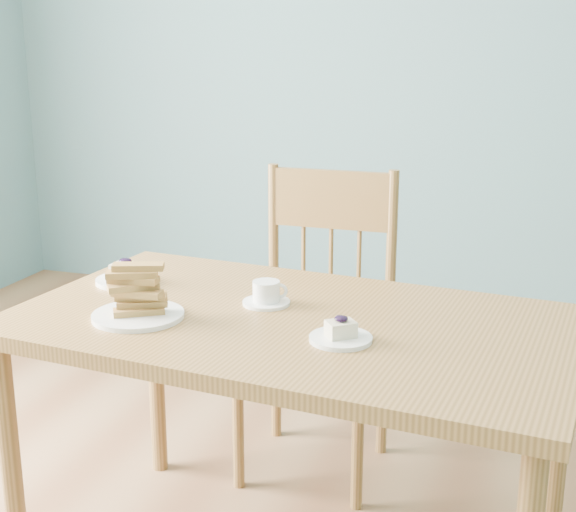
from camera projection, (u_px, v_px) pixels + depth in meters
The scene contains 7 objects.
room at pixel (343, 44), 1.47m from camera, with size 5.01×5.01×2.71m.
dining_table at pixel (292, 345), 1.93m from camera, with size 1.40×0.89×0.71m.
dining_chair at pixel (318, 322), 2.54m from camera, with size 0.44×0.42×0.96m.
cheesecake_plate_near at pixel (341, 334), 1.76m from camera, with size 0.14×0.14×0.06m.
cheesecake_plate_far at pixel (126, 276), 2.18m from camera, with size 0.16×0.16×0.07m.
coffee_cup at pixel (267, 295), 2.00m from camera, with size 0.12×0.12×0.06m.
biscotti_plate at pixel (137, 300), 1.90m from camera, with size 0.22×0.22×0.13m.
Camera 1 is at (0.38, -1.48, 1.36)m, focal length 50.00 mm.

